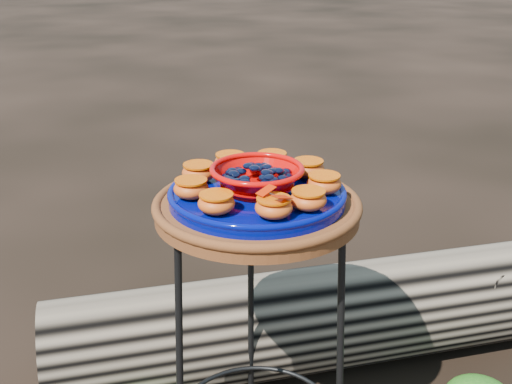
{
  "coord_description": "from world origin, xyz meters",
  "views": [
    {
      "loc": [
        -0.1,
        -1.27,
        1.27
      ],
      "look_at": [
        -0.0,
        0.0,
        0.76
      ],
      "focal_mm": 45.0,
      "sensor_mm": 36.0,
      "label": 1
    }
  ],
  "objects": [
    {
      "name": "orange_half_4",
      "position": [
        0.05,
        0.13,
        0.78
      ],
      "size": [
        0.07,
        0.07,
        0.04
      ],
      "primitive_type": "ellipsoid",
      "color": "#A63D0D",
      "rests_on": "cobalt_plate"
    },
    {
      "name": "cobalt_plate",
      "position": [
        0.0,
        0.0,
        0.75
      ],
      "size": [
        0.38,
        0.38,
        0.03
      ],
      "primitive_type": "cylinder",
      "color": "#04124C",
      "rests_on": "terracotta_saucer"
    },
    {
      "name": "red_bowl",
      "position": [
        0.0,
        0.0,
        0.79
      ],
      "size": [
        0.19,
        0.19,
        0.05
      ],
      "primitive_type": null,
      "color": "#D40603",
      "rests_on": "cobalt_plate"
    },
    {
      "name": "orange_half_6",
      "position": [
        -0.13,
        0.07,
        0.78
      ],
      "size": [
        0.07,
        0.07,
        0.04
      ],
      "primitive_type": "ellipsoid",
      "color": "#A63D0D",
      "rests_on": "cobalt_plate"
    },
    {
      "name": "orange_half_1",
      "position": [
        0.09,
        -0.11,
        0.78
      ],
      "size": [
        0.07,
        0.07,
        0.04
      ],
      "primitive_type": "ellipsoid",
      "color": "#A63D0D",
      "rests_on": "cobalt_plate"
    },
    {
      "name": "butterfly",
      "position": [
        0.02,
        -0.14,
        0.81
      ],
      "size": [
        0.09,
        0.09,
        0.01
      ],
      "primitive_type": null,
      "rotation": [
        0.0,
        0.0,
        0.65
      ],
      "color": "red",
      "rests_on": "orange_half_0"
    },
    {
      "name": "orange_half_2",
      "position": [
        0.14,
        -0.02,
        0.78
      ],
      "size": [
        0.07,
        0.07,
        0.04
      ],
      "primitive_type": "ellipsoid",
      "color": "#A63D0D",
      "rests_on": "cobalt_plate"
    },
    {
      "name": "plant_stand",
      "position": [
        0.0,
        0.0,
        0.35
      ],
      "size": [
        0.44,
        0.44,
        0.7
      ],
      "primitive_type": null,
      "color": "black",
      "rests_on": "ground"
    },
    {
      "name": "orange_half_0",
      "position": [
        0.02,
        -0.14,
        0.78
      ],
      "size": [
        0.07,
        0.07,
        0.04
      ],
      "primitive_type": "ellipsoid",
      "color": "#A63D0D",
      "rests_on": "cobalt_plate"
    },
    {
      "name": "orange_half_5",
      "position": [
        -0.05,
        0.13,
        0.78
      ],
      "size": [
        0.07,
        0.07,
        0.04
      ],
      "primitive_type": "ellipsoid",
      "color": "#A63D0D",
      "rests_on": "cobalt_plate"
    },
    {
      "name": "glass_gems",
      "position": [
        0.0,
        0.0,
        0.83
      ],
      "size": [
        0.15,
        0.15,
        0.03
      ],
      "primitive_type": null,
      "color": "black",
      "rests_on": "red_bowl"
    },
    {
      "name": "orange_half_3",
      "position": [
        0.12,
        0.07,
        0.78
      ],
      "size": [
        0.07,
        0.07,
        0.04
      ],
      "primitive_type": "ellipsoid",
      "color": "#A63D0D",
      "rests_on": "cobalt_plate"
    },
    {
      "name": "orange_half_8",
      "position": [
        -0.09,
        -0.11,
        0.78
      ],
      "size": [
        0.07,
        0.07,
        0.04
      ],
      "primitive_type": "ellipsoid",
      "color": "#A63D0D",
      "rests_on": "cobalt_plate"
    },
    {
      "name": "driftwood_log",
      "position": [
        0.27,
        0.42,
        0.16
      ],
      "size": [
        1.79,
        0.75,
        0.32
      ],
      "primitive_type": null,
      "rotation": [
        0.0,
        0.0,
        0.18
      ],
      "color": "black",
      "rests_on": "ground"
    },
    {
      "name": "foliage_back",
      "position": [
        -0.08,
        0.52,
        0.07
      ],
      "size": [
        0.28,
        0.28,
        0.14
      ],
      "primitive_type": "ellipsoid",
      "color": "#195814",
      "rests_on": "ground"
    },
    {
      "name": "terracotta_saucer",
      "position": [
        0.0,
        0.0,
        0.72
      ],
      "size": [
        0.44,
        0.44,
        0.04
      ],
      "primitive_type": "cylinder",
      "color": "#5E2E14",
      "rests_on": "plant_stand"
    },
    {
      "name": "orange_half_7",
      "position": [
        -0.14,
        -0.03,
        0.78
      ],
      "size": [
        0.07,
        0.07,
        0.04
      ],
      "primitive_type": "ellipsoid",
      "color": "#A63D0D",
      "rests_on": "cobalt_plate"
    }
  ]
}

